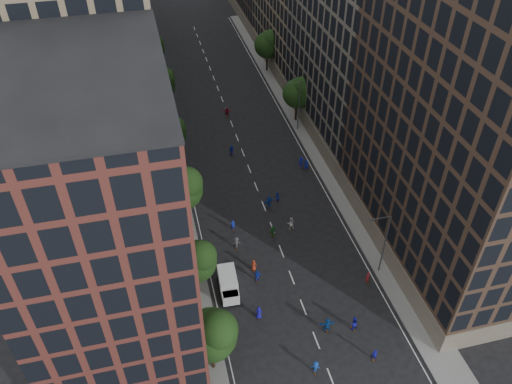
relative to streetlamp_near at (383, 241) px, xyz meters
The scene contains 37 objects.
ground 30.30m from the streetlamp_near, 110.32° to the left, with size 240.00×240.00×0.00m, color black.
sidewalk_left 42.27m from the streetlamp_near, 122.21° to the left, with size 4.00×105.00×0.15m, color slate.
sidewalk_right 35.90m from the streetlamp_near, 87.37° to the left, with size 4.00×105.00×0.15m, color slate.
bldg_left_a 30.99m from the streetlamp_near, behind, with size 14.00×22.00×30.00m, color #582821.
bldg_left_b 39.13m from the streetlamp_near, 141.93° to the left, with size 14.00×26.00×34.00m, color #847256.
bldg_left_c 55.29m from the streetlamp_near, 122.56° to the left, with size 14.00×20.00×28.00m, color #582821.
bldg_right_a 15.75m from the streetlamp_near, 19.17° to the left, with size 14.00×30.00×36.00m, color #412F23.
bldg_right_b 35.03m from the streetlamp_near, 74.90° to the left, with size 14.00×28.00×33.00m, color #645C52.
tree_left_0 22.89m from the streetlamp_near, 159.12° to the right, with size 5.20×5.20×8.83m.
tree_left_1 21.47m from the streetlamp_near, behind, with size 4.80×4.80×8.21m.
tree_left_2 25.48m from the streetlamp_near, 147.07° to the left, with size 5.60×5.60×9.45m.
tree_left_3 35.12m from the streetlamp_near, 127.52° to the left, with size 5.00×5.00×8.58m.
tree_left_4 48.78m from the streetlamp_near, 115.99° to the left, with size 5.40×5.40×9.08m.
tree_left_5 63.57m from the streetlamp_near, 109.66° to the left, with size 4.80×4.80×8.33m.
tree_right_a 35.87m from the streetlamp_near, 88.38° to the left, with size 5.00×5.00×8.39m.
tree_right_b 55.86m from the streetlamp_near, 88.95° to the left, with size 5.20×5.20×8.83m.
streetlamp_near is the anchor object (origin of this frame).
streetlamp_far 33.00m from the streetlamp_near, 90.00° to the left, with size 2.64×0.22×9.06m.
cargo_van 18.61m from the streetlamp_near, behind, with size 2.38×4.71×2.46m.
skater_0 16.54m from the streetlamp_near, 168.41° to the right, with size 0.83×0.54×1.71m, color #17139E.
skater_1 13.01m from the streetlamp_near, 115.93° to the right, with size 0.55×0.36×1.50m, color #11138E.
skater_2 10.20m from the streetlamp_near, 130.58° to the right, with size 0.89×0.70×1.84m, color #1517AE.
skater_3 16.60m from the streetlamp_near, 136.92° to the right, with size 0.98×0.56×1.52m, color #143FA7.
skater_4 15.26m from the streetlamp_near, behind, with size 1.00×0.42×1.71m, color #1633B7.
skater_5 11.83m from the streetlamp_near, 143.47° to the right, with size 1.78×0.57×1.92m, color #124294.
skater_6 15.64m from the streetlamp_near, 165.39° to the left, with size 0.77×0.50×1.58m, color #A9331C.
skater_7 4.90m from the streetlamp_near, 145.70° to the right, with size 0.60×0.39×1.63m, color maroon.
skater_8 13.26m from the streetlamp_near, 129.86° to the left, with size 0.94×0.73×1.92m, color silver.
skater_9 18.20m from the streetlamp_near, 153.20° to the left, with size 1.08×0.62×1.68m, color #48484E.
skater_10 14.56m from the streetlamp_near, 140.44° to the left, with size 1.05×0.44×1.80m, color #1C5E1E.
skater_11 18.02m from the streetlamp_near, 123.85° to the left, with size 1.76×0.56×1.89m, color #143CA9.
skater_12 22.40m from the streetlamp_near, 94.88° to the left, with size 0.77×0.50×1.58m, color #111B91.
skater_13 19.74m from the streetlamp_near, 143.92° to the left, with size 0.58×0.38×1.60m, color #162AB8.
skater_14 18.14m from the streetlamp_near, 118.29° to the left, with size 0.78×0.61×1.60m, color #1529B0.
skater_15 23.01m from the streetlamp_near, 96.49° to the left, with size 1.15×0.66×1.79m, color #121897.
skater_16 31.09m from the streetlamp_near, 113.36° to the left, with size 1.08×0.45×1.84m, color #142FA8.
skater_17 41.62m from the streetlamp_near, 104.94° to the left, with size 1.67×0.53×1.80m, color maroon.
Camera 1 is at (-13.64, -24.12, 46.13)m, focal length 35.00 mm.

